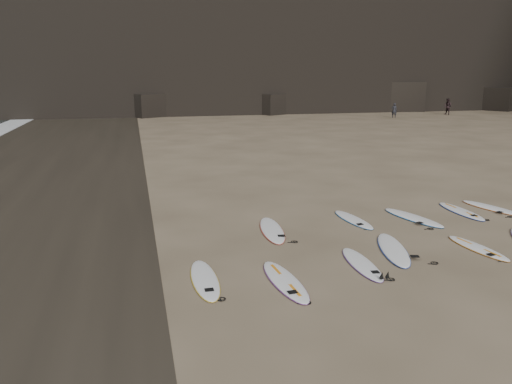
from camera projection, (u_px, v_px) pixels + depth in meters
ground at (417, 251)px, 13.82m from camera, size 240.00×240.00×0.00m
surfboard_0 at (285, 281)px, 11.76m from camera, size 0.78×2.60×0.09m
surfboard_1 at (362, 264)px, 12.81m from camera, size 0.72×2.41×0.09m
surfboard_2 at (393, 249)px, 13.84m from camera, size 1.42×2.83×0.10m
surfboard_3 at (478, 248)px, 13.97m from camera, size 0.77×2.27×0.08m
surfboard_5 at (272, 230)px, 15.54m from camera, size 0.95×2.74×0.10m
surfboard_6 at (353, 219)px, 16.65m from camera, size 0.77×2.36×0.08m
surfboard_7 at (413, 217)px, 16.85m from camera, size 1.26×2.67×0.09m
surfboard_8 at (461, 211)px, 17.63m from camera, size 0.59×2.45×0.09m
surfboard_9 at (492, 208)px, 18.06m from camera, size 1.22×2.49×0.09m
surfboard_11 at (205, 279)px, 11.85m from camera, size 0.60×2.49×0.09m
person_a at (394, 110)px, 53.31m from camera, size 0.69×0.63×1.57m
person_b at (448, 107)px, 57.10m from camera, size 0.95×1.07×1.84m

